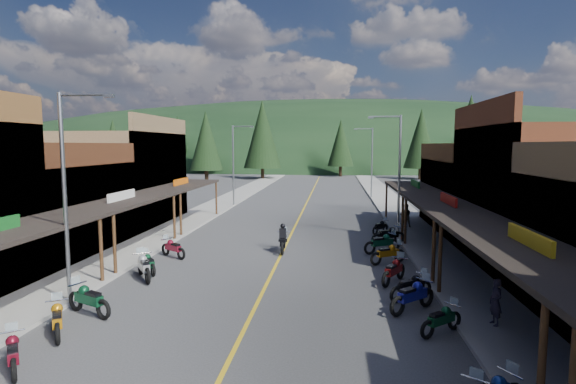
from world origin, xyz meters
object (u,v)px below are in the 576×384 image
(shop_west_3, at_px, (117,178))
(pine_10, at_px, (206,141))
(shop_west_2, at_px, (36,208))
(bike_west_8, at_px, (173,247))
(shop_east_2, at_px, (554,197))
(bike_east_7, at_px, (394,269))
(pine_0, at_px, (113,143))
(bike_west_5, at_px, (89,298))
(streetlight_1, at_px, (235,161))
(shop_east_3, at_px, (488,195))
(pine_1, at_px, (205,139))
(bike_west_6, at_px, (144,266))
(bike_east_8, at_px, (388,253))
(rider_on_bike, at_px, (283,240))
(bike_west_4, at_px, (57,318))
(bike_west_7, at_px, (149,262))
(bike_east_5, at_px, (413,294))
(pine_8, at_px, (159,146))
(streetlight_3, at_px, (371,159))
(bike_east_4, at_px, (441,318))
(bike_east_10, at_px, (388,234))
(pine_5, at_px, (492,135))
(bike_west_3, at_px, (13,351))
(pedestrian_east_b, at_px, (406,215))
(pine_11, at_px, (470,136))
(pedestrian_east_a, at_px, (496,302))
(pine_7, at_px, (178,140))
(pine_4, at_px, (421,138))
(pine_2, at_px, (262,134))
(pine_9, at_px, (484,143))
(bike_east_11, at_px, (380,226))
(bike_east_9, at_px, (382,242))
(bike_east_6, at_px, (411,286))

(shop_west_3, xyz_separation_m, pine_10, (-4.22, 38.70, 3.27))
(shop_west_2, distance_m, bike_west_8, 8.25)
(shop_east_2, xyz_separation_m, bike_east_7, (-8.22, -3.68, -2.90))
(shop_west_3, relative_size, bike_west_8, 5.38)
(pine_0, relative_size, bike_west_5, 4.89)
(streetlight_1, bearing_deg, pine_10, 111.53)
(shop_east_3, bearing_deg, shop_east_2, -89.82)
(pine_1, xyz_separation_m, bike_west_6, (18.37, -72.61, -6.59))
(bike_east_8, height_order, rider_on_bike, rider_on_bike)
(shop_east_3, height_order, bike_west_4, shop_east_3)
(shop_east_2, distance_m, bike_west_5, 21.58)
(shop_west_3, height_order, bike_west_7, shop_west_3)
(rider_on_bike, bearing_deg, bike_east_5, -59.33)
(shop_east_2, distance_m, pine_8, 52.47)
(rider_on_bike, bearing_deg, pine_0, 121.34)
(streetlight_3, bearing_deg, shop_east_2, -76.43)
(bike_east_5, bearing_deg, shop_east_3, 112.77)
(bike_east_4, bearing_deg, bike_west_4, -123.08)
(bike_east_5, height_order, bike_east_10, bike_east_10)
(pine_5, height_order, bike_west_3, pine_5)
(pine_1, height_order, pedestrian_east_b, pine_1)
(pine_11, height_order, pedestrian_east_b, pine_11)
(bike_west_5, relative_size, bike_east_10, 0.97)
(streetlight_3, distance_m, pedestrian_east_a, 36.88)
(pine_7, height_order, bike_east_4, pine_7)
(pine_7, height_order, bike_east_8, pine_7)
(pine_4, xyz_separation_m, bike_east_8, (-12.31, -58.72, -6.64))
(pine_2, height_order, bike_east_10, pine_2)
(shop_east_2, relative_size, streetlight_3, 1.36)
(pine_5, bearing_deg, bike_west_6, -117.98)
(pine_7, bearing_deg, bike_west_7, -71.36)
(bike_east_5, bearing_deg, bike_east_10, 136.16)
(bike_west_3, bearing_deg, pine_4, 33.30)
(pine_5, xyz_separation_m, bike_east_8, (-28.31, -70.72, -7.39))
(pine_2, relative_size, bike_east_4, 7.44)
(pine_5, xyz_separation_m, pedestrian_east_a, (-25.74, -78.69, -7.06))
(pine_2, height_order, pedestrian_east_b, pine_2)
(pine_9, relative_size, bike_west_7, 5.76)
(shop_west_3, bearing_deg, pine_8, 105.97)
(pine_1, height_order, bike_east_11, pine_1)
(bike_west_7, xyz_separation_m, bike_east_8, (11.52, 2.87, 0.06))
(streetlight_1, distance_m, bike_east_9, 22.65)
(pine_9, distance_m, bike_east_6, 52.66)
(bike_west_3, xyz_separation_m, bike_west_4, (-0.21, 2.27, 0.04))
(pine_11, height_order, bike_east_11, pine_11)
(shop_east_2, bearing_deg, streetlight_3, 103.57)
(pine_10, bearing_deg, streetlight_3, -38.71)
(bike_east_11, bearing_deg, pine_9, 99.47)
(pine_9, xyz_separation_m, bike_west_3, (-29.64, -55.95, -5.83))
(rider_on_bike, bearing_deg, bike_east_9, -0.23)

